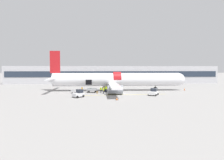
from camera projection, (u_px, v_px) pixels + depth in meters
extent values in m
plane|color=gray|center=(123.00, 94.00, 50.38)|extent=(500.00, 500.00, 0.00)
cube|color=yellow|center=(122.00, 95.00, 48.69)|extent=(22.67, 1.89, 0.01)
cube|color=#B2B2B7|center=(113.00, 75.00, 88.29)|extent=(90.42, 9.82, 7.50)
cube|color=#232D3D|center=(114.00, 74.00, 83.32)|extent=(88.62, 0.16, 2.40)
cylinder|color=silver|center=(117.00, 79.00, 57.76)|extent=(36.61, 3.78, 3.78)
sphere|color=silver|center=(179.00, 79.00, 58.95)|extent=(3.59, 3.59, 3.59)
cone|color=silver|center=(53.00, 80.00, 56.58)|extent=(4.34, 3.47, 3.47)
cylinder|color=red|center=(117.00, 78.00, 57.71)|extent=(2.20, 3.78, 3.78)
cube|color=red|center=(55.00, 62.00, 56.34)|extent=(2.83, 0.28, 6.26)
cube|color=silver|center=(51.00, 79.00, 51.96)|extent=(0.99, 9.30, 0.20)
cube|color=silver|center=(58.00, 78.00, 61.22)|extent=(0.99, 9.30, 0.20)
cube|color=silver|center=(114.00, 86.00, 48.89)|extent=(2.35, 16.60, 0.40)
cube|color=silver|center=(110.00, 81.00, 66.56)|extent=(2.35, 16.60, 0.40)
cylinder|color=gray|center=(115.00, 90.00, 48.97)|extent=(3.71, 2.26, 2.26)
cylinder|color=gray|center=(111.00, 84.00, 66.63)|extent=(3.71, 2.26, 2.26)
cube|color=black|center=(89.00, 82.00, 55.42)|extent=(1.70, 0.12, 1.40)
cylinder|color=#56565B|center=(155.00, 86.00, 58.61)|extent=(0.22, 0.22, 1.77)
sphere|color=black|center=(155.00, 89.00, 58.66)|extent=(1.09, 1.09, 1.09)
cylinder|color=#56565B|center=(105.00, 87.00, 55.05)|extent=(0.22, 0.22, 1.77)
sphere|color=black|center=(105.00, 90.00, 55.10)|extent=(1.09, 1.09, 1.09)
cylinder|color=#56565B|center=(104.00, 85.00, 60.21)|extent=(0.22, 0.22, 1.77)
sphere|color=black|center=(104.00, 88.00, 60.26)|extent=(1.09, 1.09, 1.09)
cube|color=silver|center=(78.00, 95.00, 44.34)|extent=(2.78, 2.80, 0.75)
cube|color=#232833|center=(80.00, 91.00, 44.63)|extent=(1.67, 1.67, 0.81)
cube|color=black|center=(83.00, 95.00, 45.34)|extent=(1.02, 1.00, 0.37)
sphere|color=black|center=(83.00, 96.00, 44.56)|extent=(0.56, 0.56, 0.56)
sphere|color=black|center=(79.00, 95.00, 45.45)|extent=(0.56, 0.56, 0.56)
sphere|color=black|center=(77.00, 97.00, 43.27)|extent=(0.56, 0.56, 0.56)
sphere|color=black|center=(73.00, 96.00, 44.16)|extent=(0.56, 0.56, 0.56)
cube|color=white|center=(153.00, 93.00, 47.65)|extent=(2.88, 3.34, 0.69)
cube|color=#232833|center=(154.00, 90.00, 48.07)|extent=(1.85, 1.83, 0.76)
cube|color=black|center=(155.00, 93.00, 49.01)|extent=(1.32, 0.84, 0.35)
sphere|color=black|center=(158.00, 94.00, 48.21)|extent=(0.56, 0.56, 0.56)
sphere|color=black|center=(151.00, 94.00, 48.90)|extent=(0.56, 0.56, 0.56)
sphere|color=black|center=(156.00, 95.00, 46.44)|extent=(0.56, 0.56, 0.56)
sphere|color=black|center=(149.00, 95.00, 47.13)|extent=(0.56, 0.56, 0.56)
cube|color=#999BA0|center=(92.00, 90.00, 53.30)|extent=(2.75, 2.08, 0.05)
cube|color=#999BA0|center=(96.00, 89.00, 53.19)|extent=(0.31, 1.73, 0.52)
cube|color=#999BA0|center=(91.00, 90.00, 52.45)|extent=(2.46, 0.41, 0.52)
cube|color=#999BA0|center=(92.00, 89.00, 54.12)|extent=(2.46, 0.41, 0.52)
cube|color=#333338|center=(98.00, 91.00, 53.18)|extent=(0.90, 0.21, 0.06)
sphere|color=black|center=(95.00, 92.00, 52.39)|extent=(0.40, 0.40, 0.40)
sphere|color=black|center=(96.00, 91.00, 54.12)|extent=(0.40, 0.40, 0.40)
sphere|color=black|center=(88.00, 92.00, 52.53)|extent=(0.40, 0.40, 0.40)
sphere|color=black|center=(89.00, 91.00, 54.26)|extent=(0.40, 0.40, 0.40)
cube|color=#14472D|center=(89.00, 89.00, 53.48)|extent=(0.52, 0.25, 0.42)
cube|color=#14472D|center=(91.00, 89.00, 53.03)|extent=(0.51, 0.20, 0.56)
cube|color=black|center=(92.00, 89.00, 53.24)|extent=(0.51, 0.31, 0.44)
cube|color=silver|center=(77.00, 92.00, 50.98)|extent=(3.07, 2.45, 0.05)
cube|color=silver|center=(81.00, 91.00, 50.41)|extent=(0.66, 1.19, 0.55)
cube|color=silver|center=(75.00, 91.00, 50.39)|extent=(2.44, 1.32, 0.55)
cube|color=silver|center=(78.00, 91.00, 51.53)|extent=(2.44, 1.32, 0.55)
cube|color=#333338|center=(83.00, 93.00, 50.24)|extent=(0.83, 0.49, 0.06)
sphere|color=black|center=(79.00, 93.00, 50.00)|extent=(0.40, 0.40, 0.40)
sphere|color=black|center=(82.00, 93.00, 51.19)|extent=(0.40, 0.40, 0.40)
sphere|color=black|center=(72.00, 93.00, 50.79)|extent=(0.40, 0.40, 0.40)
sphere|color=black|center=(75.00, 92.00, 51.99)|extent=(0.40, 0.40, 0.40)
cube|color=olive|center=(75.00, 91.00, 50.92)|extent=(0.44, 0.42, 0.49)
cube|color=#14472D|center=(80.00, 91.00, 50.75)|extent=(0.45, 0.44, 0.29)
cylinder|color=black|center=(101.00, 91.00, 53.05)|extent=(0.37, 0.37, 0.76)
cylinder|color=#B7E019|center=(101.00, 89.00, 53.01)|extent=(0.47, 0.47, 0.60)
sphere|color=beige|center=(101.00, 87.00, 52.98)|extent=(0.21, 0.21, 0.21)
cylinder|color=#B7E019|center=(102.00, 89.00, 52.93)|extent=(0.15, 0.15, 0.55)
cylinder|color=#B7E019|center=(100.00, 89.00, 53.09)|extent=(0.15, 0.15, 0.55)
cylinder|color=#1E2338|center=(82.00, 91.00, 53.22)|extent=(0.38, 0.38, 0.75)
cylinder|color=orange|center=(82.00, 89.00, 53.18)|extent=(0.49, 0.49, 0.59)
sphere|color=brown|center=(82.00, 87.00, 53.16)|extent=(0.21, 0.21, 0.21)
cylinder|color=orange|center=(82.00, 89.00, 53.01)|extent=(0.16, 0.16, 0.55)
cylinder|color=orange|center=(82.00, 89.00, 53.35)|extent=(0.16, 0.16, 0.55)
cylinder|color=#2D2D33|center=(104.00, 92.00, 51.25)|extent=(0.36, 0.36, 0.84)
cylinder|color=#CCE523|center=(104.00, 89.00, 51.20)|extent=(0.46, 0.46, 0.66)
sphere|color=brown|center=(104.00, 87.00, 51.18)|extent=(0.23, 0.23, 0.23)
cylinder|color=#CCE523|center=(103.00, 89.00, 50.98)|extent=(0.15, 0.15, 0.61)
cylinder|color=#CCE523|center=(104.00, 89.00, 51.44)|extent=(0.15, 0.15, 0.61)
cylinder|color=#1E2338|center=(106.00, 91.00, 54.23)|extent=(0.43, 0.43, 0.85)
cylinder|color=#B7E019|center=(106.00, 88.00, 54.19)|extent=(0.56, 0.56, 0.67)
sphere|color=brown|center=(106.00, 86.00, 54.16)|extent=(0.24, 0.24, 0.24)
cylinder|color=#B7E019|center=(107.00, 88.00, 54.06)|extent=(0.18, 0.18, 0.62)
cylinder|color=#B7E019|center=(105.00, 88.00, 54.32)|extent=(0.18, 0.18, 0.62)
cube|color=olive|center=(97.00, 92.00, 51.29)|extent=(0.46, 0.37, 0.63)
cube|color=black|center=(97.00, 91.00, 51.27)|extent=(0.25, 0.16, 0.12)
cube|color=black|center=(184.00, 90.00, 58.71)|extent=(0.49, 0.49, 0.03)
cone|color=orange|center=(184.00, 89.00, 58.69)|extent=(0.36, 0.36, 0.69)
cylinder|color=white|center=(184.00, 89.00, 58.69)|extent=(0.21, 0.21, 0.08)
cube|color=black|center=(117.00, 100.00, 40.67)|extent=(0.56, 0.56, 0.03)
cone|color=orange|center=(117.00, 99.00, 40.65)|extent=(0.41, 0.41, 0.61)
cylinder|color=white|center=(117.00, 98.00, 40.65)|extent=(0.24, 0.24, 0.07)
cube|color=black|center=(121.00, 94.00, 49.77)|extent=(0.64, 0.64, 0.03)
cone|color=orange|center=(121.00, 93.00, 49.76)|extent=(0.48, 0.48, 0.56)
cylinder|color=white|center=(121.00, 93.00, 49.75)|extent=(0.28, 0.28, 0.07)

